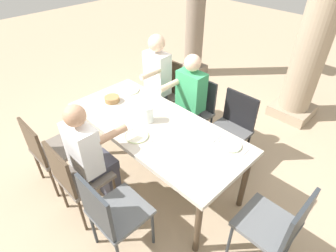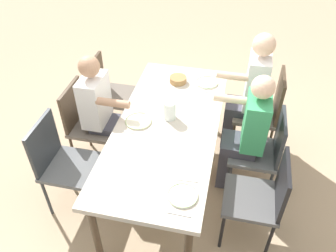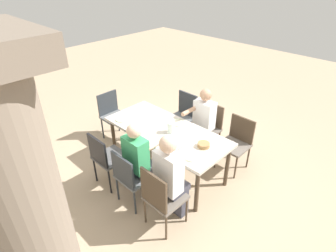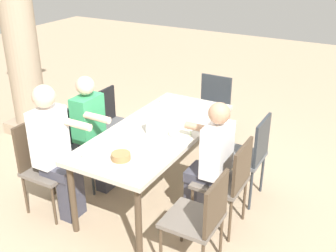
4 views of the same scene
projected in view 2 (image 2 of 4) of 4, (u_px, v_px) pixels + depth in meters
The scene contains 22 objects.
ground_plane at pixel (167, 183), 3.48m from camera, with size 16.00×16.00×0.00m, color tan.
dining_table at pixel (167, 131), 3.03m from camera, with size 1.99×0.88×0.77m.
chair_west_north at pixel (264, 108), 3.55m from camera, with size 0.44×0.44×0.94m.
chair_west_south at pixel (107, 90), 3.86m from camera, with size 0.44×0.44×0.87m.
chair_mid_north at pixel (263, 149), 3.14m from camera, with size 0.44×0.44×0.87m.
chair_mid_south at pixel (87, 120), 3.40m from camera, with size 0.44×0.44×0.91m.
chair_east_north at pixel (262, 196), 2.71m from camera, with size 0.44×0.44×0.89m.
chair_east_south at pixel (61, 160), 2.98m from camera, with size 0.44×0.44×0.93m.
diner_woman_green at pixel (246, 132), 3.06m from camera, with size 0.35×0.49×1.26m.
diner_man_white at pixel (249, 91), 3.46m from camera, with size 0.35×0.50×1.35m.
diner_guest_third at pixel (103, 112), 3.28m from camera, with size 0.35×0.49×1.26m.
plate_0 at pixel (207, 83), 3.48m from camera, with size 0.22×0.22×0.02m.
fork_0 at pixel (209, 75), 3.59m from camera, with size 0.02×0.17×0.01m, color silver.
spoon_0 at pixel (205, 91), 3.37m from camera, with size 0.02×0.17×0.01m, color silver.
plate_1 at pixel (138, 121), 3.01m from camera, with size 0.23×0.23×0.02m.
fork_1 at pixel (143, 111), 3.12m from camera, with size 0.02×0.17×0.01m, color silver.
spoon_1 at pixel (133, 133), 2.90m from camera, with size 0.02×0.17×0.01m, color silver.
plate_2 at pixel (183, 196), 2.39m from camera, with size 0.22×0.22×0.02m.
fork_2 at pixel (186, 180), 2.50m from camera, with size 0.02×0.17×0.01m, color silver.
spoon_2 at pixel (178, 214), 2.28m from camera, with size 0.02×0.17×0.01m, color silver.
water_pitcher at pixel (169, 111), 3.01m from camera, with size 0.11×0.11×0.17m.
bread_basket at pixel (178, 80), 3.48m from camera, with size 0.17×0.17×0.06m, color #9E7547.
Camera 2 is at (2.22, 0.50, 2.70)m, focal length 36.72 mm.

